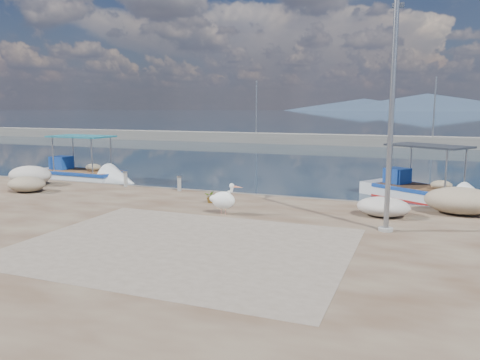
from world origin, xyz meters
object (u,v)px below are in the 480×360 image
(pelican, at_px, (224,200))
(lamp_post, at_px, (391,124))
(boat_left, at_px, (82,177))
(boat_right, at_px, (424,195))
(bollard_near, at_px, (179,183))

(pelican, xyz_separation_m, lamp_post, (5.59, -0.22, 2.76))
(boat_left, bearing_deg, boat_right, 5.89)
(lamp_post, bearing_deg, bollard_near, 157.80)
(boat_left, distance_m, lamp_post, 19.31)
(boat_right, bearing_deg, boat_left, -143.79)
(boat_right, height_order, pelican, boat_right)
(boat_left, bearing_deg, pelican, -27.43)
(bollard_near, bearing_deg, lamp_post, -22.20)
(pelican, distance_m, lamp_post, 6.24)
(lamp_post, height_order, bollard_near, lamp_post)
(boat_left, distance_m, pelican, 13.87)
(pelican, xyz_separation_m, bollard_near, (-3.77, 3.60, -0.16))
(boat_left, bearing_deg, bollard_near, -19.30)
(boat_left, distance_m, boat_right, 18.77)
(boat_right, height_order, bollard_near, boat_right)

